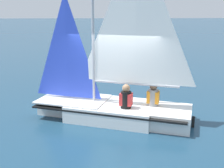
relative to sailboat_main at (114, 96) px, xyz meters
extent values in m
plane|color=navy|center=(-0.02, -0.05, -0.71)|extent=(260.00, 260.00, 0.00)
cube|color=white|center=(-0.02, -0.05, -0.47)|extent=(2.41, 2.92, 0.47)
cube|color=white|center=(-0.69, -1.70, -0.47)|extent=(1.20, 1.30, 0.47)
cube|color=white|center=(0.65, 1.60, -0.47)|extent=(1.64, 1.48, 0.47)
cube|color=black|center=(-0.02, -0.05, -0.32)|extent=(3.17, 4.75, 0.05)
cube|color=silver|center=(-0.49, -1.22, -0.22)|extent=(2.12, 2.45, 0.04)
cylinder|color=#B7B7BC|center=(-0.24, -0.58, 2.13)|extent=(0.08, 0.08, 4.74)
cylinder|color=#B7B7BC|center=(0.24, 0.58, 0.43)|extent=(1.01, 2.35, 0.07)
pyramid|color=white|center=(0.24, 0.58, 2.42)|extent=(0.94, 2.23, 3.92)
pyramid|color=blue|center=(-0.56, -1.37, 1.44)|extent=(0.63, 1.45, 3.14)
cube|color=black|center=(0.87, 2.14, -0.54)|extent=(0.06, 0.09, 0.33)
cube|color=black|center=(0.41, 0.31, -0.48)|extent=(0.33, 0.35, 0.45)
cylinder|color=black|center=(0.41, 0.31, 0.00)|extent=(0.39, 0.39, 0.50)
cube|color=red|center=(0.41, 0.31, 0.02)|extent=(0.37, 0.41, 0.35)
sphere|color=#A87A56|center=(0.41, 0.31, 0.35)|extent=(0.22, 0.22, 0.22)
cube|color=black|center=(0.27, 1.12, -0.48)|extent=(0.33, 0.35, 0.45)
cylinder|color=gray|center=(0.27, 1.12, 0.00)|extent=(0.39, 0.39, 0.50)
cube|color=orange|center=(0.27, 1.12, 0.02)|extent=(0.37, 0.41, 0.35)
sphere|color=brown|center=(0.27, 1.12, 0.35)|extent=(0.22, 0.22, 0.22)
cylinder|color=red|center=(0.27, 1.12, 0.43)|extent=(0.27, 0.27, 0.06)
camera|label=1|loc=(7.93, -0.72, 2.43)|focal=45.00mm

